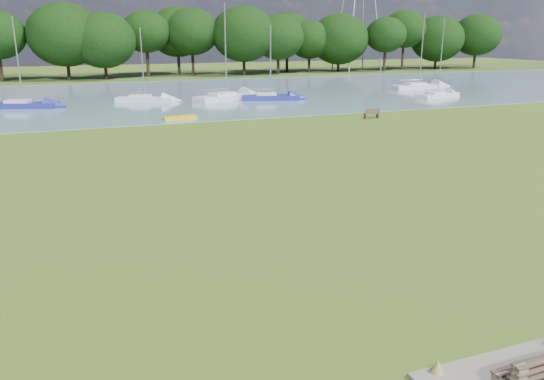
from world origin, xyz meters
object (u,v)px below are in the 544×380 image
object	(u,v)px
sailboat_8	(270,95)
riverbank_bench	(372,114)
sailboat_4	(144,98)
kayak	(180,117)
sailboat_7	(226,95)
sailboat_0	(419,85)
sailboat_1	(23,103)
sailboat_6	(438,94)

from	to	relation	value
sailboat_8	riverbank_bench	bearing A→B (deg)	-61.09
riverbank_bench	sailboat_4	xyz separation A→B (m)	(-16.65, 18.27, 0.08)
kayak	sailboat_7	bearing A→B (deg)	51.56
sailboat_0	sailboat_7	distance (m)	26.86
riverbank_bench	sailboat_4	distance (m)	24.72
riverbank_bench	sailboat_8	world-z (taller)	sailboat_8
sailboat_0	sailboat_1	xyz separation A→B (m)	(-46.94, -1.71, -0.01)
sailboat_8	sailboat_0	bearing A→B (deg)	25.91
sailboat_4	sailboat_8	distance (m)	13.39
sailboat_0	sailboat_1	bearing A→B (deg)	-177.56
sailboat_4	sailboat_6	size ratio (longest dim) A/B	0.89
sailboat_7	sailboat_0	bearing A→B (deg)	-19.16
riverbank_bench	sailboat_4	bearing A→B (deg)	137.14
sailboat_6	sailboat_7	xyz separation A→B (m)	(-23.08, 6.08, 0.12)
sailboat_7	sailboat_8	world-z (taller)	sailboat_7
sailboat_0	sailboat_7	xyz separation A→B (m)	(-26.74, -2.55, 0.02)
sailboat_0	sailboat_7	bearing A→B (deg)	-174.21
sailboat_1	sailboat_0	bearing A→B (deg)	19.33
kayak	sailboat_0	world-z (taller)	sailboat_0
sailboat_4	sailboat_6	xyz separation A→B (m)	(31.61, -7.68, -0.04)
sailboat_0	sailboat_4	bearing A→B (deg)	-178.12
sailboat_1	sailboat_4	xyz separation A→B (m)	(11.67, 0.77, -0.04)
sailboat_7	riverbank_bench	bearing A→B (deg)	-88.61
sailboat_7	sailboat_8	size ratio (longest dim) A/B	1.28
kayak	sailboat_6	bearing A→B (deg)	4.25
sailboat_1	kayak	bearing A→B (deg)	-26.62
riverbank_bench	sailboat_1	distance (m)	33.29
kayak	sailboat_8	size ratio (longest dim) A/B	0.36
sailboat_8	sailboat_7	bearing A→B (deg)	173.40
sailboat_4	sailboat_7	size ratio (longest dim) A/B	0.76
kayak	sailboat_6	world-z (taller)	sailboat_6
riverbank_bench	sailboat_4	size ratio (longest dim) A/B	0.18
sailboat_1	sailboat_8	size ratio (longest dim) A/B	1.09
sailboat_4	sailboat_7	distance (m)	8.68
riverbank_bench	kayak	distance (m)	16.31
riverbank_bench	sailboat_8	size ratio (longest dim) A/B	0.18
sailboat_0	sailboat_8	size ratio (longest dim) A/B	1.21
sailboat_0	sailboat_6	size ratio (longest dim) A/B	1.11
sailboat_1	sailboat_4	size ratio (longest dim) A/B	1.13
sailboat_4	sailboat_7	world-z (taller)	sailboat_7
sailboat_6	sailboat_1	bearing A→B (deg)	154.67
sailboat_1	sailboat_6	world-z (taller)	sailboat_1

